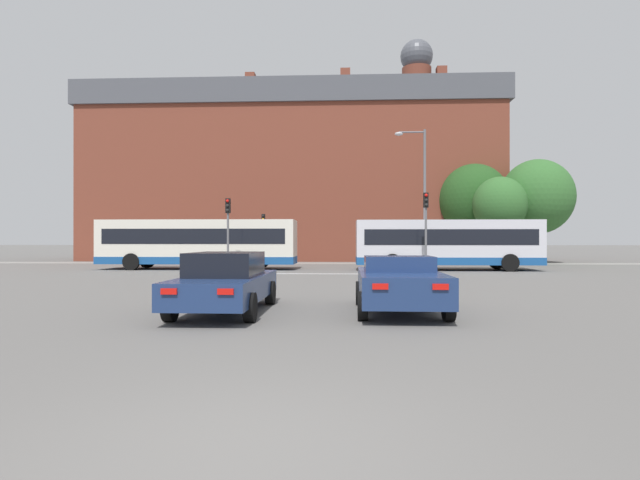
{
  "coord_description": "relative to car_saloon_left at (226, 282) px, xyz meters",
  "views": [
    {
      "loc": [
        0.8,
        -4.11,
        1.74
      ],
      "look_at": [
        -0.71,
        27.42,
        1.79
      ],
      "focal_mm": 28.0,
      "sensor_mm": 36.0,
      "label": 1
    }
  ],
  "objects": [
    {
      "name": "ground_plane",
      "position": [
        2.06,
        -7.9,
        -0.74
      ],
      "size": [
        400.0,
        400.0,
        0.0
      ],
      "primitive_type": "plane",
      "color": "#605E5B"
    },
    {
      "name": "stop_line_strip",
      "position": [
        2.06,
        14.2,
        -0.74
      ],
      "size": [
        8.44,
        0.3,
        0.01
      ],
      "primitive_type": "cube",
      "color": "silver",
      "rests_on": "ground_plane"
    },
    {
      "name": "far_pavement",
      "position": [
        2.06,
        26.53,
        -0.74
      ],
      "size": [
        69.38,
        2.5,
        0.01
      ],
      "primitive_type": "cube",
      "color": "gray",
      "rests_on": "ground_plane"
    },
    {
      "name": "brick_civic_building",
      "position": [
        -1.77,
        34.95,
        7.1
      ],
      "size": [
        37.11,
        12.05,
        20.54
      ],
      "color": "brown",
      "rests_on": "ground_plane"
    },
    {
      "name": "car_saloon_left",
      "position": [
        0.0,
        0.0,
        0.0
      ],
      "size": [
        1.96,
        4.88,
        1.46
      ],
      "rotation": [
        0.0,
        0.0,
        0.0
      ],
      "color": "navy",
      "rests_on": "ground_plane"
    },
    {
      "name": "car_roadster_right",
      "position": [
        4.21,
        0.23,
        -0.04
      ],
      "size": [
        2.1,
        4.41,
        1.36
      ],
      "rotation": [
        0.0,
        0.0,
        -0.01
      ],
      "color": "navy",
      "rests_on": "ground_plane"
    },
    {
      "name": "bus_crossing_lead",
      "position": [
        8.95,
        17.86,
        0.84
      ],
      "size": [
        10.69,
        2.68,
        2.95
      ],
      "rotation": [
        0.0,
        0.0,
        1.57
      ],
      "color": "silver",
      "rests_on": "ground_plane"
    },
    {
      "name": "bus_crossing_trailing",
      "position": [
        -6.04,
        18.15,
        0.87
      ],
      "size": [
        11.92,
        2.67,
        3.01
      ],
      "rotation": [
        0.0,
        0.0,
        1.57
      ],
      "color": "silver",
      "rests_on": "ground_plane"
    },
    {
      "name": "traffic_light_near_right",
      "position": [
        7.28,
        15.01,
        2.16
      ],
      "size": [
        0.26,
        0.31,
        4.33
      ],
      "color": "slate",
      "rests_on": "ground_plane"
    },
    {
      "name": "traffic_light_far_left",
      "position": [
        -3.28,
        25.73,
        1.83
      ],
      "size": [
        0.26,
        0.31,
        3.79
      ],
      "color": "slate",
      "rests_on": "ground_plane"
    },
    {
      "name": "traffic_light_near_left",
      "position": [
        -3.48,
        14.99,
        2.0
      ],
      "size": [
        0.26,
        0.31,
        4.06
      ],
      "color": "slate",
      "rests_on": "ground_plane"
    },
    {
      "name": "street_lamp_junction",
      "position": [
        7.5,
        18.45,
        4.32
      ],
      "size": [
        1.89,
        0.36,
        8.49
      ],
      "color": "slate",
      "rests_on": "ground_plane"
    },
    {
      "name": "pedestrian_waiting",
      "position": [
        -1.89,
        26.37,
        0.16
      ],
      "size": [
        0.45,
        0.43,
        1.57
      ],
      "rotation": [
        0.0,
        0.0,
        0.71
      ],
      "color": "brown",
      "rests_on": "ground_plane"
    },
    {
      "name": "tree_by_building",
      "position": [
        13.5,
        29.26,
        4.31
      ],
      "size": [
        5.67,
        5.67,
        8.03
      ],
      "color": "#4C3823",
      "rests_on": "ground_plane"
    },
    {
      "name": "tree_kerbside",
      "position": [
        17.77,
        27.21,
        4.4
      ],
      "size": [
        5.48,
        5.48,
        8.03
      ],
      "color": "#4C3823",
      "rests_on": "ground_plane"
    },
    {
      "name": "tree_distant",
      "position": [
        14.52,
        25.82,
        3.7
      ],
      "size": [
        3.97,
        3.97,
        6.54
      ],
      "color": "#4C3823",
      "rests_on": "ground_plane"
    }
  ]
}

